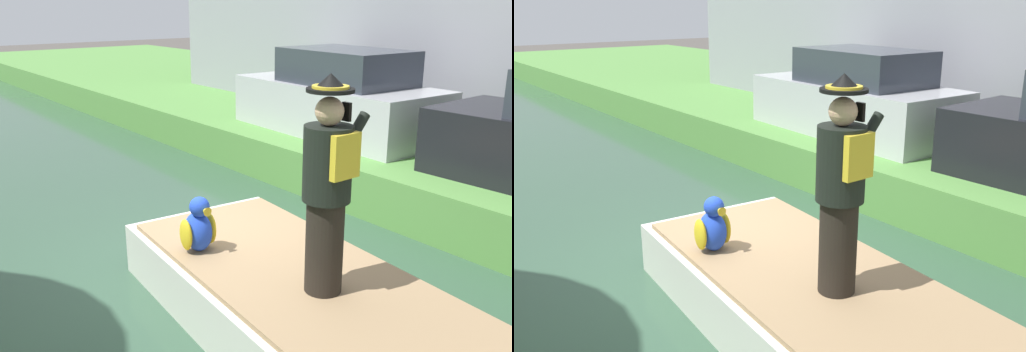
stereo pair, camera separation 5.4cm
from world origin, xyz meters
The scene contains 6 objects.
ground_plane centered at (0.00, 0.00, 0.00)m, with size 80.00×80.00×0.00m, color #4C4742.
canal_water centered at (0.00, 0.00, 0.05)m, with size 5.27×48.00×0.10m, color #33513D.
boat centered at (0.00, -1.71, 0.40)m, with size 2.18×4.35×0.61m.
person_pirate centered at (-0.06, -2.06, 1.64)m, with size 0.61×0.42×1.85m.
parrot_plush centered at (-0.46, -0.71, 0.95)m, with size 0.36×0.35×0.57m.
parked_car_silver centered at (4.17, 1.88, 1.43)m, with size 1.87×4.07×1.50m.
Camera 1 is at (-3.17, -5.09, 3.08)m, focal length 39.31 mm.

